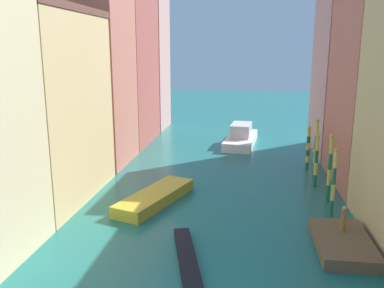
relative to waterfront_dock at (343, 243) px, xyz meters
name	(u,v)px	position (x,y,z in m)	size (l,w,h in m)	color
ground_plane	(224,164)	(-7.71, 16.75, -0.34)	(154.00, 154.00, 0.00)	#1E6B66
building_left_1	(42,106)	(-20.60, 5.76, 6.73)	(6.86, 11.77, 14.13)	#DBB77A
building_left_2	(92,75)	(-20.60, 15.95, 8.37)	(6.86, 8.02, 17.40)	#C6705B
building_left_3	(121,51)	(-20.60, 25.44, 10.66)	(6.86, 10.96, 21.99)	#B25147
building_left_4	(142,53)	(-20.60, 35.04, 10.32)	(6.86, 7.56, 21.31)	tan
building_right_2	(382,90)	(5.17, 12.49, 7.58)	(6.86, 10.63, 15.84)	#C6705B
building_right_3	(352,66)	(5.17, 23.15, 9.14)	(6.86, 10.02, 18.95)	tan
waterfront_dock	(343,243)	(0.00, 0.00, 0.00)	(3.02, 5.44, 0.69)	brown
person_on_dock	(344,219)	(0.19, 1.03, 1.04)	(0.36, 0.36, 1.51)	olive
mooring_pole_0	(334,182)	(0.27, 4.72, 2.11)	(0.26, 0.26, 4.82)	#197247
mooring_pole_1	(330,167)	(0.57, 7.79, 2.25)	(0.29, 0.29, 5.09)	#197247
mooring_pole_2	(316,160)	(0.13, 11.00, 1.90)	(0.32, 0.32, 4.40)	#197247
mooring_pole_3	(316,148)	(0.51, 13.88, 2.30)	(0.27, 0.27, 5.21)	#197247
mooring_pole_4	(308,147)	(0.20, 16.20, 1.77)	(0.35, 0.35, 4.11)	#197247
vaporetto_white	(241,137)	(-6.24, 25.81, 0.55)	(4.15, 9.68, 2.52)	white
gondola_black	(191,276)	(-8.13, -4.35, -0.16)	(3.46, 10.26, 0.38)	black
motorboat_0	(155,197)	(-12.17, 5.59, 0.08)	(4.80, 8.23, 0.85)	gold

